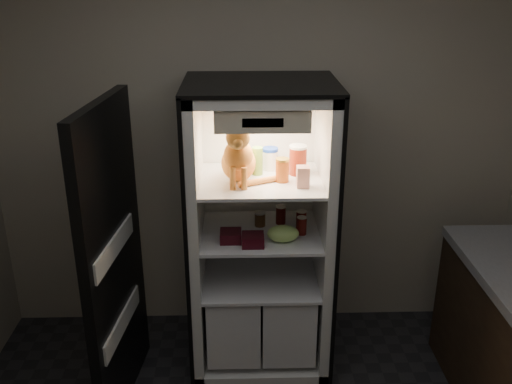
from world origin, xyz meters
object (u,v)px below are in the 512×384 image
refrigerator (260,247)px  condiment_jar (260,219)px  tabby_cat (239,158)px  soda_can_b (301,220)px  soda_can_a (281,215)px  berry_box_right (253,240)px  parmesan_shaker (257,161)px  pepper_jar (298,160)px  cream_carton (303,177)px  salsa_jar (282,170)px  berry_box_left (231,236)px  soda_can_c (302,226)px  grape_bag (283,234)px  mayo_tub (270,159)px

refrigerator → condiment_jar: size_ratio=19.73×
tabby_cat → condiment_jar: (0.13, 0.13, -0.46)m
soda_can_b → condiment_jar: (-0.26, 0.05, -0.01)m
condiment_jar → soda_can_a: bearing=12.6°
berry_box_right → soda_can_a: bearing=58.1°
parmesan_shaker → pepper_jar: (0.25, -0.00, 0.01)m
cream_carton → pepper_jar: bearing=92.5°
pepper_jar → berry_box_right: size_ratio=1.41×
refrigerator → soda_can_a: refrigerator is taller
salsa_jar → berry_box_left: size_ratio=1.12×
pepper_jar → soda_can_c: size_ratio=1.62×
parmesan_shaker → berry_box_left: (-0.17, -0.22, -0.41)m
tabby_cat → cream_carton: size_ratio=3.33×
parmesan_shaker → salsa_jar: (0.14, -0.13, -0.01)m
tabby_cat → soda_can_a: bearing=31.6°
berry_box_left → condiment_jar: bearing=49.0°
tabby_cat → soda_can_b: tabby_cat is taller
soda_can_b → grape_bag: soda_can_b is taller
soda_can_a → parmesan_shaker: bearing=-170.0°
refrigerator → pepper_jar: 0.64m
grape_bag → berry_box_right: bearing=-165.2°
soda_can_a → soda_can_c: soda_can_a is taller
condiment_jar → soda_can_b: bearing=-11.1°
pepper_jar → berry_box_left: size_ratio=1.43×
tabby_cat → berry_box_left: size_ratio=3.22×
refrigerator → parmesan_shaker: refrigerator is taller
refrigerator → soda_can_c: refrigerator is taller
cream_carton → condiment_jar: bearing=138.0°
soda_can_b → pepper_jar: bearing=118.3°
cream_carton → soda_can_b: cream_carton is taller
tabby_cat → refrigerator: bearing=41.2°
pepper_jar → cream_carton: 0.22m
soda_can_a → berry_box_right: bearing=-121.9°
parmesan_shaker → grape_bag: parmesan_shaker is taller
parmesan_shaker → soda_can_c: 0.48m
pepper_jar → salsa_jar: bearing=-130.1°
parmesan_shaker → grape_bag: 0.47m
pepper_jar → soda_can_b: pepper_jar is taller
grape_bag → berry_box_left: size_ratio=1.51×
mayo_tub → soda_can_a: (0.07, -0.07, -0.36)m
cream_carton → condiment_jar: (-0.24, 0.22, -0.36)m
cream_carton → soda_can_a: cream_carton is taller
berry_box_right → pepper_jar: bearing=43.4°
salsa_jar → soda_can_a: bearing=87.4°
salsa_jar → mayo_tub: bearing=105.7°
parmesan_shaker → soda_can_c: size_ratio=1.52×
parmesan_shaker → pepper_jar: pepper_jar is taller
salsa_jar → soda_can_c: size_ratio=1.26×
pepper_jar → berry_box_left: 0.62m
salsa_jar → berry_box_left: salsa_jar is taller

